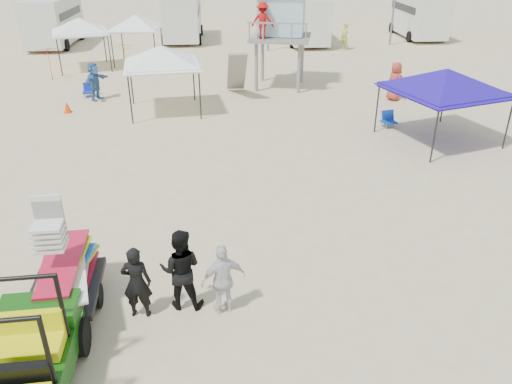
{
  "coord_description": "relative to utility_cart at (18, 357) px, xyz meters",
  "views": [
    {
      "loc": [
        -0.26,
        -7.84,
        6.81
      ],
      "look_at": [
        0.5,
        3.0,
        1.3
      ],
      "focal_mm": 35.0,
      "sensor_mm": 36.0,
      "label": 1
    }
  ],
  "objects": [
    {
      "name": "lifeguard_tower",
      "position": [
        6.22,
        19.52,
        2.44
      ],
      "size": [
        3.43,
        3.43,
        4.59
      ],
      "color": "gray",
      "rests_on": "ground"
    },
    {
      "name": "utility_cart",
      "position": [
        0.0,
        0.0,
        0.0
      ],
      "size": [
        1.55,
        2.83,
        2.09
      ],
      "color": "#10490B",
      "rests_on": "ground"
    },
    {
      "name": "man_left",
      "position": [
        1.52,
        2.04,
        -0.18
      ],
      "size": [
        0.61,
        0.42,
        1.6
      ],
      "primitive_type": "imported",
      "rotation": [
        0.0,
        0.0,
        3.08
      ],
      "color": "black",
      "rests_on": "ground"
    },
    {
      "name": "distant_beachgoers",
      "position": [
        4.13,
        19.2,
        -0.09
      ],
      "size": [
        15.36,
        12.98,
        1.78
      ],
      "color": "#3768A7",
      "rests_on": "ground"
    },
    {
      "name": "umbrella_b",
      "position": [
        -2.19,
        23.65,
        -0.2
      ],
      "size": [
        2.04,
        2.07,
        1.56
      ],
      "primitive_type": "imported",
      "rotation": [
        0.0,
        0.0,
        0.23
      ],
      "color": "yellow",
      "rests_on": "ground"
    },
    {
      "name": "umbrella_a",
      "position": [
        -5.84,
        21.56,
        -0.1
      ],
      "size": [
        2.31,
        2.33,
        1.75
      ],
      "primitive_type": "imported",
      "rotation": [
        0.0,
        0.0,
        0.23
      ],
      "color": "#B43813",
      "rests_on": "ground"
    },
    {
      "name": "beach_chair_c",
      "position": [
        12.07,
        17.55,
        -0.66
      ],
      "size": [
        0.65,
        0.7,
        0.64
      ],
      "color": "#1039B2",
      "rests_on": "ground"
    },
    {
      "name": "canopy_white_c",
      "position": [
        -1.7,
        25.5,
        1.74
      ],
      "size": [
        2.82,
        2.82,
        3.26
      ],
      "color": "black",
      "rests_on": "ground"
    },
    {
      "name": "cone_far",
      "position": [
        -3.49,
        15.69,
        -0.73
      ],
      "size": [
        0.34,
        0.34,
        0.5
      ],
      "primitive_type": "cone",
      "color": "#FF3D08",
      "rests_on": "ground"
    },
    {
      "name": "canopy_blue",
      "position": [
        11.39,
        11.28,
        1.59
      ],
      "size": [
        4.37,
        4.37,
        3.11
      ],
      "color": "black",
      "rests_on": "ground"
    },
    {
      "name": "man_right",
      "position": [
        3.22,
        2.04,
        -0.19
      ],
      "size": [
        0.99,
        0.65,
        1.57
      ],
      "primitive_type": "imported",
      "rotation": [
        0.0,
        0.0,
        3.45
      ],
      "color": "silver",
      "rests_on": "ground"
    },
    {
      "name": "beach_chair_b",
      "position": [
        10.02,
        12.94,
        -0.66
      ],
      "size": [
        0.65,
        0.7,
        0.64
      ],
      "color": "#0F3CA8",
      "rests_on": "ground"
    },
    {
      "name": "beach_chair_a",
      "position": [
        -3.13,
        18.29,
        -0.66
      ],
      "size": [
        0.64,
        0.68,
        0.64
      ],
      "color": "#1023AD",
      "rests_on": "ground"
    },
    {
      "name": "canopy_white_b",
      "position": [
        -4.67,
        24.19,
        1.76
      ],
      "size": [
        3.58,
        3.58,
        3.28
      ],
      "color": "black",
      "rests_on": "ground"
    },
    {
      "name": "rv_far_right",
      "position": [
        18.56,
        33.31,
        0.82
      ],
      "size": [
        2.64,
        6.6,
        3.25
      ],
      "color": "silver",
      "rests_on": "ground"
    },
    {
      "name": "rv_mid_right",
      "position": [
        9.56,
        31.81,
        0.82
      ],
      "size": [
        2.64,
        7.0,
        3.25
      ],
      "color": "silver",
      "rests_on": "ground"
    },
    {
      "name": "ground",
      "position": [
        3.57,
        1.81,
        -0.98
      ],
      "size": [
        140.0,
        140.0,
        0.0
      ],
      "primitive_type": "plane",
      "color": "beige",
      "rests_on": "ground"
    },
    {
      "name": "canopy_white_a",
      "position": [
        0.8,
        15.62,
        1.72
      ],
      "size": [
        3.37,
        3.37,
        3.24
      ],
      "color": "black",
      "rests_on": "ground"
    },
    {
      "name": "rv_far_left",
      "position": [
        -8.44,
        31.81,
        0.82
      ],
      "size": [
        2.64,
        6.8,
        3.25
      ],
      "color": "silver",
      "rests_on": "ground"
    },
    {
      "name": "rv_mid_left",
      "position": [
        0.56,
        33.31,
        0.82
      ],
      "size": [
        2.65,
        6.5,
        3.25
      ],
      "color": "silver",
      "rests_on": "ground"
    },
    {
      "name": "man_mid",
      "position": [
        2.37,
        2.29,
        -0.08
      ],
      "size": [
        0.93,
        0.76,
        1.78
      ],
      "primitive_type": "imported",
      "rotation": [
        0.0,
        0.0,
        3.04
      ],
      "color": "black",
      "rests_on": "ground"
    },
    {
      "name": "surf_trailer",
      "position": [
        0.01,
        2.34,
        -0.05
      ],
      "size": [
        1.46,
        2.53,
        2.27
      ],
      "color": "black",
      "rests_on": "ground"
    }
  ]
}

